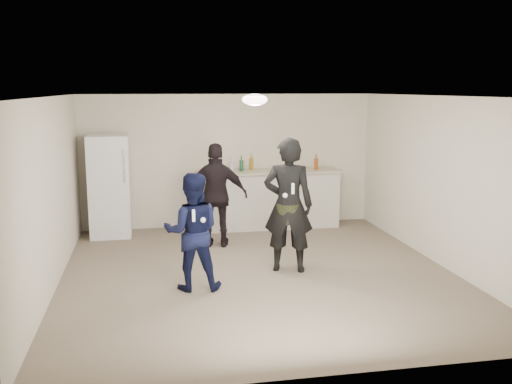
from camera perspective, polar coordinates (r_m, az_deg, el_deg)
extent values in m
plane|color=#6B5B4C|center=(8.21, 0.26, -8.16)|extent=(6.00, 6.00, 0.00)
plane|color=silver|center=(7.79, 0.28, 9.55)|extent=(6.00, 6.00, 0.00)
plane|color=beige|center=(10.83, -2.76, 3.14)|extent=(6.00, 0.00, 6.00)
plane|color=beige|center=(5.06, 6.77, -5.31)|extent=(6.00, 0.00, 6.00)
plane|color=beige|center=(7.87, -19.80, -0.21)|extent=(0.00, 6.00, 6.00)
plane|color=beige|center=(8.85, 18.04, 1.00)|extent=(0.00, 6.00, 6.00)
cube|color=beige|center=(10.75, 1.31, -0.82)|extent=(2.60, 0.56, 1.05)
cube|color=#BAA790|center=(10.66, 1.33, 2.06)|extent=(2.68, 0.64, 0.04)
cube|color=white|center=(10.41, -14.43, 0.58)|extent=(0.70, 0.70, 1.80)
cylinder|color=silver|center=(9.97, -13.06, 2.55)|extent=(0.02, 0.02, 0.60)
ellipsoid|color=white|center=(8.08, -0.13, 9.23)|extent=(0.36, 0.36, 0.16)
cylinder|color=silver|center=(10.67, -1.38, 2.63)|extent=(0.08, 0.08, 0.17)
imported|color=#101745|center=(7.46, -6.40, -3.96)|extent=(0.81, 0.66, 1.55)
imported|color=black|center=(8.13, 3.24, -1.30)|extent=(0.82, 0.66, 1.94)
cylinder|color=#2D3819|center=(8.16, 3.23, -2.12)|extent=(0.34, 0.34, 0.28)
imported|color=black|center=(9.42, -3.94, -0.34)|extent=(1.08, 0.62, 1.73)
cube|color=white|center=(7.13, -6.27, -2.35)|extent=(0.04, 0.04, 0.15)
sphere|color=white|center=(7.18, -5.32, -2.81)|extent=(0.07, 0.07, 0.07)
cube|color=white|center=(7.84, 3.70, 0.35)|extent=(0.04, 0.04, 0.15)
sphere|color=white|center=(7.86, 2.93, -0.35)|extent=(0.07, 0.07, 0.07)
cylinder|color=#9A4516|center=(10.80, 6.03, 2.80)|extent=(0.08, 0.08, 0.22)
cylinder|color=#154A26|center=(10.56, -1.47, 2.65)|extent=(0.07, 0.07, 0.21)
cylinder|color=silver|center=(10.52, -2.44, 2.55)|extent=(0.07, 0.07, 0.18)
cylinder|color=#997216|center=(10.76, -0.47, 2.83)|extent=(0.07, 0.07, 0.22)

